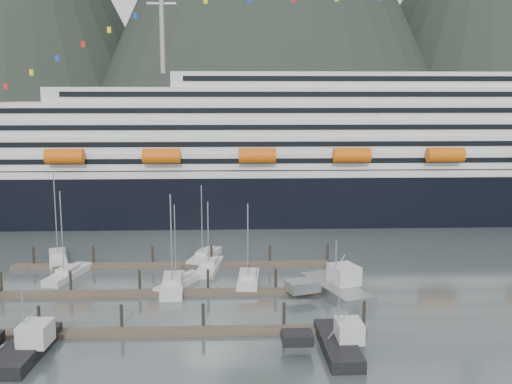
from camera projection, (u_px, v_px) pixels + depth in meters
ground at (199, 302)px, 75.35m from camera, size 1600.00×1600.00×0.00m
cruise_ship at (352, 160)px, 128.76m from camera, size 210.00×30.40×50.30m
dock_near at (149, 331)px, 65.31m from camera, size 48.18×2.28×3.20m
dock_mid at (162, 292)px, 78.13m from camera, size 48.18×2.28×3.20m
dock_far at (172, 265)px, 90.95m from camera, size 48.18×2.28×3.20m
sailboat_b at (68, 275)px, 85.47m from camera, size 4.92×10.14×13.13m
sailboat_c at (173, 286)px, 80.44m from camera, size 3.36×10.63×13.63m
sailboat_d at (180, 283)px, 81.91m from camera, size 6.45×9.48×11.81m
sailboat_e at (58, 258)px, 94.12m from camera, size 5.40×10.19×14.86m
sailboat_f at (210, 267)px, 89.11m from camera, size 3.93×9.45×10.97m
sailboat_g at (205, 257)px, 95.00m from camera, size 5.32×10.23×12.43m
sailboat_h at (248, 281)px, 82.42m from camera, size 3.43×9.66×11.96m
trawler_b at (24, 347)px, 59.79m from camera, size 8.66×11.35×7.25m
trawler_d at (337, 342)px, 60.99m from camera, size 8.21×11.11×6.56m
trawler_e at (334, 288)px, 77.84m from camera, size 10.82×13.18×8.19m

